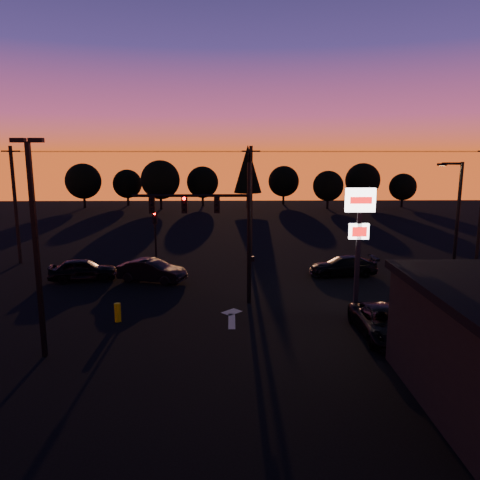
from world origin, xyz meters
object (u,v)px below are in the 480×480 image
object	(u,v)px
traffic_signal_mast	(221,218)
car_right	(343,266)
streetlight	(456,223)
suv_parked	(383,323)
secondary_signal	(155,232)
parking_lot_light	(35,235)
pylon_sign	(359,225)
car_mid	(152,271)
bollard	(118,312)
car_left	(83,270)

from	to	relation	value
traffic_signal_mast	car_right	distance (m)	11.12
streetlight	suv_parked	distance (m)	9.85
secondary_signal	parking_lot_light	distance (m)	14.90
streetlight	suv_parked	size ratio (longest dim) A/B	1.63
suv_parked	pylon_sign	bearing A→B (deg)	102.18
traffic_signal_mast	car_mid	xyz separation A→B (m)	(-4.75, 4.54, -4.18)
traffic_signal_mast	parking_lot_light	size ratio (longest dim) A/B	0.94
streetlight	car_right	distance (m)	8.00
bollard	car_right	distance (m)	16.26
bollard	car_left	distance (m)	8.87
secondary_signal	suv_parked	bearing A→B (deg)	-44.91
pylon_sign	car_mid	bearing A→B (deg)	149.31
streetlight	car_mid	size ratio (longest dim) A/B	1.75
car_left	car_right	size ratio (longest dim) A/B	0.94
traffic_signal_mast	pylon_sign	world-z (taller)	traffic_signal_mast
car_left	secondary_signal	bearing A→B (deg)	-69.38
parking_lot_light	car_mid	size ratio (longest dim) A/B	2.00
parking_lot_light	car_mid	bearing A→B (deg)	77.04
pylon_sign	secondary_signal	bearing A→B (deg)	140.23
streetlight	car_mid	xyz separation A→B (m)	(-18.76, 3.03, -3.67)
traffic_signal_mast	streetlight	xyz separation A→B (m)	(14.01, 1.51, -0.52)
parking_lot_light	bollard	world-z (taller)	parking_lot_light
secondary_signal	pylon_sign	world-z (taller)	pylon_sign
secondary_signal	bollard	size ratio (longest dim) A/B	4.48
streetlight	car_mid	bearing A→B (deg)	170.83
bollard	car_left	world-z (taller)	car_left
streetlight	secondary_signal	bearing A→B (deg)	162.44
bollard	streetlight	bearing A→B (deg)	12.88
parking_lot_light	streetlight	size ratio (longest dim) A/B	1.14
car_left	traffic_signal_mast	bearing A→B (deg)	-126.53
car_mid	car_right	bearing A→B (deg)	-67.10
parking_lot_light	car_left	xyz separation A→B (m)	(-2.02, 11.92, -4.51)
pylon_sign	car_left	xyz separation A→B (m)	(-16.52, 7.42, -4.16)
car_right	pylon_sign	bearing A→B (deg)	-12.67
secondary_signal	bollard	distance (m)	10.67
bollard	car_mid	distance (m)	7.46
parking_lot_light	pylon_sign	size ratio (longest dim) A/B	1.34
bollard	suv_parked	world-z (taller)	suv_parked
parking_lot_light	car_right	xyz separation A→B (m)	(15.84, 12.85, -4.59)
car_mid	suv_parked	bearing A→B (deg)	-110.52
suv_parked	car_left	bearing A→B (deg)	148.12
streetlight	car_mid	distance (m)	19.35
car_mid	bollard	bearing A→B (deg)	-166.78
streetlight	car_left	xyz separation A→B (m)	(-23.43, 3.42, -3.67)
bollard	pylon_sign	bearing A→B (deg)	1.88
traffic_signal_mast	suv_parked	xyz separation A→B (m)	(7.74, -5.11, -4.26)
pylon_sign	suv_parked	xyz separation A→B (m)	(0.64, -2.61, -4.23)
secondary_signal	streetlight	bearing A→B (deg)	-17.56
secondary_signal	bollard	xyz separation A→B (m)	(-0.36, -10.39, -2.38)
traffic_signal_mast	car_mid	world-z (taller)	traffic_signal_mast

